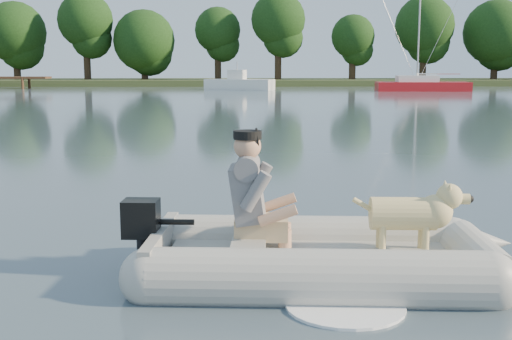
{
  "coord_description": "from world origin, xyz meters",
  "views": [
    {
      "loc": [
        -0.41,
        -5.32,
        2.0
      ],
      "look_at": [
        -0.19,
        2.33,
        0.75
      ],
      "focal_mm": 45.0,
      "sensor_mm": 36.0,
      "label": 1
    }
  ],
  "objects_px": {
    "dinghy": "(330,211)",
    "sailboat": "(422,86)",
    "dog": "(403,219)",
    "motorboat": "(240,76)",
    "man": "(250,189)"
  },
  "relations": [
    {
      "from": "dinghy",
      "to": "sailboat",
      "type": "distance_m",
      "value": 46.74
    },
    {
      "from": "dinghy",
      "to": "dog",
      "type": "xyz_separation_m",
      "value": [
        0.7,
        0.01,
        -0.08
      ]
    },
    {
      "from": "dog",
      "to": "sailboat",
      "type": "bearing_deg",
      "value": 77.72
    },
    {
      "from": "motorboat",
      "to": "sailboat",
      "type": "bearing_deg",
      "value": 7.44
    },
    {
      "from": "dog",
      "to": "motorboat",
      "type": "xyz_separation_m",
      "value": [
        -1.39,
        47.54,
        0.55
      ]
    },
    {
      "from": "dog",
      "to": "sailboat",
      "type": "height_order",
      "value": "sailboat"
    },
    {
      "from": "dinghy",
      "to": "dog",
      "type": "distance_m",
      "value": 0.71
    },
    {
      "from": "dinghy",
      "to": "motorboat",
      "type": "relative_size",
      "value": 0.84
    },
    {
      "from": "man",
      "to": "dog",
      "type": "relative_size",
      "value": 1.16
    },
    {
      "from": "man",
      "to": "dog",
      "type": "bearing_deg",
      "value": 0.0
    },
    {
      "from": "sailboat",
      "to": "man",
      "type": "bearing_deg",
      "value": -104.0
    },
    {
      "from": "dog",
      "to": "sailboat",
      "type": "relative_size",
      "value": 0.1
    },
    {
      "from": "motorboat",
      "to": "sailboat",
      "type": "relative_size",
      "value": 0.58
    },
    {
      "from": "dinghy",
      "to": "motorboat",
      "type": "bearing_deg",
      "value": 94.73
    },
    {
      "from": "sailboat",
      "to": "motorboat",
      "type": "bearing_deg",
      "value": 172.68
    }
  ]
}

